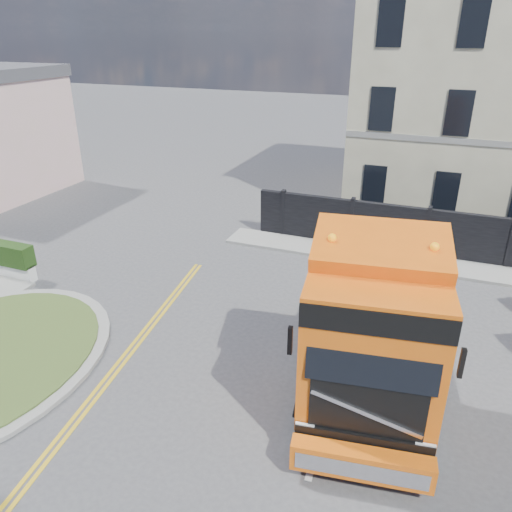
% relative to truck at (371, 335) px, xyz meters
% --- Properties ---
extents(ground, '(120.00, 120.00, 0.00)m').
position_rel_truck_xyz_m(ground, '(-3.33, 0.62, -2.00)').
color(ground, '#424244').
rests_on(ground, ground).
extents(hoarding_fence, '(18.80, 0.25, 2.00)m').
position_rel_truck_xyz_m(hoarding_fence, '(3.22, 9.62, -1.00)').
color(hoarding_fence, black).
rests_on(hoarding_fence, ground).
extents(georgian_building, '(12.30, 10.30, 12.80)m').
position_rel_truck_xyz_m(georgian_building, '(2.67, 17.12, 3.77)').
color(georgian_building, beige).
rests_on(georgian_building, ground).
extents(pavement_far, '(20.00, 1.60, 0.12)m').
position_rel_truck_xyz_m(pavement_far, '(2.67, 8.72, -1.94)').
color(pavement_far, gray).
rests_on(pavement_far, ground).
extents(truck, '(3.79, 7.77, 4.47)m').
position_rel_truck_xyz_m(truck, '(0.00, 0.00, 0.00)').
color(truck, black).
rests_on(truck, ground).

